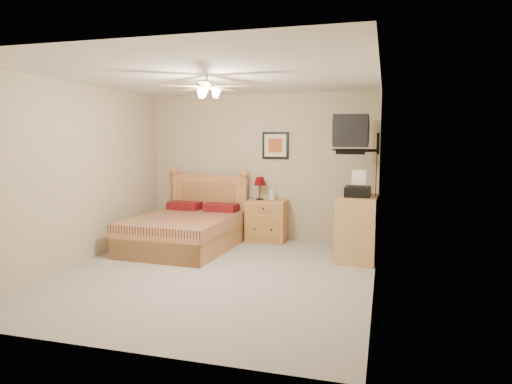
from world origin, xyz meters
TOP-DOWN VIEW (x-y plane):
  - floor at (0.00, 0.00)m, footprint 4.50×4.50m
  - ceiling at (0.00, 0.00)m, footprint 4.00×4.50m
  - wall_back at (0.00, 2.25)m, footprint 4.00×0.04m
  - wall_front at (0.00, -2.25)m, footprint 4.00×0.04m
  - wall_left at (-2.00, 0.00)m, footprint 0.04×4.50m
  - wall_right at (2.00, 0.00)m, footprint 0.04×4.50m
  - bed at (-0.94, 1.12)m, footprint 1.53×1.96m
  - nightstand at (0.18, 2.00)m, footprint 0.66×0.49m
  - table_lamp at (0.05, 2.04)m, footprint 0.27×0.27m
  - lotion_bottle at (0.27, 2.01)m, footprint 0.11×0.11m
  - framed_picture at (0.27, 2.23)m, footprint 0.46×0.04m
  - dresser at (1.73, 1.19)m, footprint 0.59×0.82m
  - fax_machine at (1.73, 1.06)m, footprint 0.36×0.38m
  - magazine_lower at (1.66, 1.50)m, footprint 0.23×0.31m
  - magazine_upper at (1.69, 1.54)m, footprint 0.22×0.29m
  - wall_tv at (1.75, 1.34)m, footprint 0.56×0.46m
  - ceiling_fan at (0.00, -0.20)m, footprint 1.14×1.14m

SIDE VIEW (x-z plane):
  - floor at x=0.00m, z-range 0.00..0.00m
  - nightstand at x=0.18m, z-range 0.00..0.70m
  - dresser at x=1.73m, z-range 0.00..0.93m
  - bed at x=-0.94m, z-range 0.00..1.23m
  - lotion_bottle at x=0.27m, z-range 0.70..0.93m
  - table_lamp at x=0.05m, z-range 0.70..1.09m
  - magazine_lower at x=1.66m, z-range 0.93..0.96m
  - magazine_upper at x=1.69m, z-range 0.96..0.98m
  - fax_machine at x=1.73m, z-range 0.93..1.30m
  - wall_back at x=0.00m, z-range 0.00..2.50m
  - wall_front at x=0.00m, z-range 0.00..2.50m
  - wall_left at x=-2.00m, z-range 0.00..2.50m
  - wall_right at x=2.00m, z-range 0.00..2.50m
  - framed_picture at x=0.27m, z-range 1.39..1.85m
  - wall_tv at x=1.75m, z-range 1.52..2.10m
  - ceiling_fan at x=0.00m, z-range 2.22..2.50m
  - ceiling at x=0.00m, z-range 2.48..2.52m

